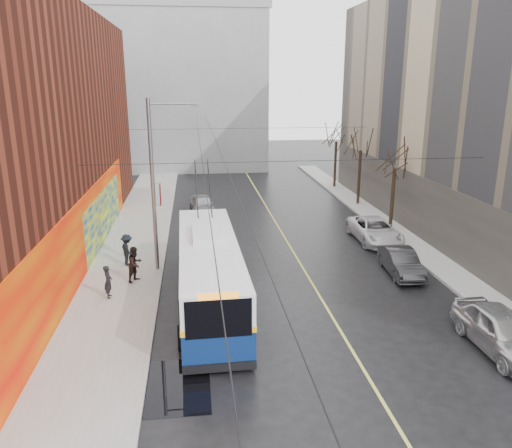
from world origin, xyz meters
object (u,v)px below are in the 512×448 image
Objects in this scene: pedestrian_b at (135,264)px; pedestrian_c at (127,250)px; pedestrian_a at (108,282)px; parked_car_b at (401,262)px; parked_car_a at (501,331)px; following_car at (202,204)px; trolleybus at (209,271)px; tree_near at (396,157)px; streetlight_pole at (156,182)px; tree_far at (337,133)px; parked_car_c at (375,230)px; tree_mid at (361,141)px.

pedestrian_b reaches higher than pedestrian_c.
parked_car_b is at bearing -89.87° from pedestrian_a.
parked_car_a is 1.12× the size of following_car.
trolleybus is 4.56m from pedestrian_b.
trolleybus is at bearing -140.75° from tree_near.
streetlight_pole is 5.21× the size of pedestrian_c.
parked_car_a is 7.87m from parked_car_b.
tree_near is 3.71× the size of pedestrian_c.
pedestrian_c is at bearing -117.31° from following_car.
streetlight_pole is at bearing 118.38° from trolleybus.
tree_far is 25.95m from pedestrian_c.
trolleybus is at bearing -168.48° from pedestrian_c.
parked_car_a is 18.31m from pedestrian_c.
parked_car_b is 0.95× the size of following_car.
parked_car_a is (-2.00, -15.83, -4.17)m from tree_near.
pedestrian_c reaches higher than parked_car_c.
pedestrian_a is at bearing 156.88° from parked_car_a.
parked_car_c is at bearing -70.70° from pedestrian_a.
streetlight_pole reaches higher than parked_car_c.
parked_car_c is at bearing -130.17° from tree_near.
tree_near is 14.59m from following_car.
tree_mid is 1.41× the size of parked_car_a.
pedestrian_b is (-3.58, 2.78, -0.54)m from trolleybus.
pedestrian_a is at bearing 147.03° from pedestrian_c.
following_car is (2.47, 11.86, -4.13)m from streetlight_pole.
pedestrian_c is at bearing -10.32° from pedestrian_a.
streetlight_pole is 1.37× the size of tree_far.
tree_mid reaches higher than tree_far.
tree_near is 18.35m from pedestrian_b.
tree_mid is at bearing -1.18° from following_car.
tree_mid is at bearing -82.34° from pedestrian_c.
parked_car_b is at bearing -129.09° from pedestrian_c.
tree_near is at bearing -90.00° from tree_mid.
pedestrian_b is (-16.25, -14.58, -4.21)m from tree_mid.
parked_car_b is 2.33× the size of pedestrian_c.
following_car is 2.44× the size of pedestrian_c.
parked_car_c is 15.20m from pedestrian_c.
pedestrian_a is (-2.13, -3.44, -3.92)m from streetlight_pole.
trolleybus is 6.68m from pedestrian_c.
streetlight_pole is 13.36m from parked_car_b.
pedestrian_b reaches higher than parked_car_b.
parked_car_c is (-2.00, -9.37, -4.53)m from tree_mid.
following_car is at bearing 130.08° from parked_car_b.
parked_car_b is (10.06, 2.37, -0.92)m from trolleybus.
tree_mid is 3.73× the size of pedestrian_b.
trolleybus is (-12.67, -17.35, -3.67)m from tree_mid.
parked_car_a is (-2.00, -29.83, -4.33)m from tree_far.
tree_mid is 13.51m from following_car.
pedestrian_a reaches higher than parked_car_c.
parked_car_a is at bearing -95.01° from tree_mid.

